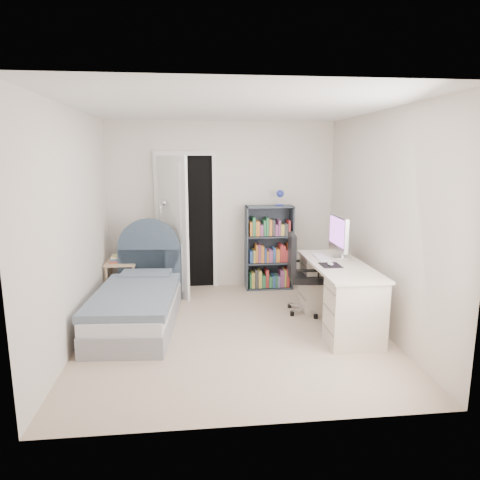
{
  "coord_description": "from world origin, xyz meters",
  "views": [
    {
      "loc": [
        -0.43,
        -4.66,
        1.99
      ],
      "look_at": [
        0.11,
        0.28,
        1.02
      ],
      "focal_mm": 32.0,
      "sensor_mm": 36.0,
      "label": 1
    }
  ],
  "objects": [
    {
      "name": "room_shell",
      "position": [
        0.0,
        0.0,
        1.25
      ],
      "size": [
        3.5,
        3.7,
        2.6
      ],
      "color": "tan",
      "rests_on": "ground"
    },
    {
      "name": "door",
      "position": [
        -0.67,
        1.55,
        1.03
      ],
      "size": [
        0.92,
        0.72,
        2.06
      ],
      "color": "black",
      "rests_on": "ground"
    },
    {
      "name": "bed",
      "position": [
        -1.12,
        0.36,
        0.26
      ],
      "size": [
        1.01,
        1.94,
        1.16
      ],
      "color": "gray",
      "rests_on": "ground"
    },
    {
      "name": "nightstand",
      "position": [
        -1.48,
        1.34,
        0.41
      ],
      "size": [
        0.42,
        0.42,
        0.62
      ],
      "color": "#D6AB84",
      "rests_on": "ground"
    },
    {
      "name": "floor_lamp",
      "position": [
        -0.88,
        1.48,
        0.56
      ],
      "size": [
        0.2,
        0.2,
        1.38
      ],
      "color": "silver",
      "rests_on": "ground"
    },
    {
      "name": "bookcase",
      "position": [
        0.69,
        1.58,
        0.58
      ],
      "size": [
        0.71,
        0.3,
        1.5
      ],
      "color": "#3A4450",
      "rests_on": "ground"
    },
    {
      "name": "desk",
      "position": [
        1.25,
        0.03,
        0.41
      ],
      "size": [
        0.62,
        1.55,
        1.27
      ],
      "color": "beige",
      "rests_on": "ground"
    },
    {
      "name": "office_chair",
      "position": [
        0.92,
        0.51,
        0.56
      ],
      "size": [
        0.54,
        0.56,
        1.03
      ],
      "color": "silver",
      "rests_on": "ground"
    }
  ]
}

